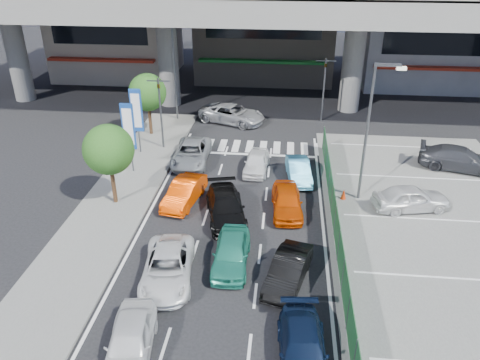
# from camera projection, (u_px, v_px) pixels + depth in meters

# --- Properties ---
(ground) EXTENTS (120.00, 120.00, 0.00)m
(ground) POSITION_uv_depth(u_px,v_px,m) (227.00, 252.00, 22.90)
(ground) COLOR black
(ground) RESTS_ON ground
(parking_lot) EXTENTS (12.00, 28.00, 0.06)m
(parking_lot) POSITION_uv_depth(u_px,v_px,m) (448.00, 241.00, 23.65)
(parking_lot) COLOR #5A5A58
(parking_lot) RESTS_ON ground
(sidewalk_left) EXTENTS (4.00, 30.00, 0.12)m
(sidewalk_left) POSITION_uv_depth(u_px,v_px,m) (116.00, 202.00, 27.04)
(sidewalk_left) COLOR #5A5A58
(sidewalk_left) RESTS_ON ground
(fence_run) EXTENTS (0.16, 22.00, 1.80)m
(fence_run) POSITION_uv_depth(u_px,v_px,m) (337.00, 231.00, 22.89)
(fence_run) COLOR #1C5128
(fence_run) RESTS_ON ground
(expressway) EXTENTS (64.00, 14.00, 10.75)m
(expressway) POSITION_uv_depth(u_px,v_px,m) (260.00, 4.00, 38.23)
(expressway) COLOR slate
(expressway) RESTS_ON ground
(building_west) EXTENTS (12.00, 10.90, 13.00)m
(building_west) POSITION_uv_depth(u_px,v_px,m) (115.00, 13.00, 49.52)
(building_west) COLOR #AC9F8B
(building_west) RESTS_ON ground
(building_center) EXTENTS (14.00, 10.90, 15.00)m
(building_center) POSITION_uv_depth(u_px,v_px,m) (267.00, 4.00, 48.49)
(building_center) COLOR gray
(building_center) RESTS_ON ground
(building_east) EXTENTS (12.00, 10.90, 12.00)m
(building_east) POSITION_uv_depth(u_px,v_px,m) (425.00, 23.00, 46.84)
(building_east) COLOR gray
(building_east) RESTS_ON ground
(traffic_light_left) EXTENTS (1.60, 1.24, 5.20)m
(traffic_light_left) POSITION_uv_depth(u_px,v_px,m) (159.00, 96.00, 32.22)
(traffic_light_left) COLOR #595B60
(traffic_light_left) RESTS_ON ground
(traffic_light_right) EXTENTS (1.60, 1.24, 5.20)m
(traffic_light_right) POSITION_uv_depth(u_px,v_px,m) (325.00, 74.00, 37.32)
(traffic_light_right) COLOR #595B60
(traffic_light_right) RESTS_ON ground
(street_lamp_right) EXTENTS (1.65, 0.22, 8.00)m
(street_lamp_right) POSITION_uv_depth(u_px,v_px,m) (371.00, 122.00, 25.33)
(street_lamp_right) COLOR #595B60
(street_lamp_right) RESTS_ON ground
(street_lamp_left) EXTENTS (1.65, 0.22, 8.00)m
(street_lamp_left) POSITION_uv_depth(u_px,v_px,m) (176.00, 63.00, 37.13)
(street_lamp_left) COLOR #595B60
(street_lamp_left) RESTS_ON ground
(signboard_near) EXTENTS (0.80, 0.14, 4.70)m
(signboard_near) POSITION_uv_depth(u_px,v_px,m) (129.00, 129.00, 29.18)
(signboard_near) COLOR #595B60
(signboard_near) RESTS_ON ground
(signboard_far) EXTENTS (0.80, 0.14, 4.70)m
(signboard_far) POSITION_uv_depth(u_px,v_px,m) (137.00, 112.00, 31.86)
(signboard_far) COLOR #595B60
(signboard_far) RESTS_ON ground
(tree_near) EXTENTS (2.80, 2.80, 4.80)m
(tree_near) POSITION_uv_depth(u_px,v_px,m) (109.00, 150.00, 25.50)
(tree_near) COLOR #382314
(tree_near) RESTS_ON ground
(tree_far) EXTENTS (2.80, 2.80, 4.80)m
(tree_far) POSITION_uv_depth(u_px,v_px,m) (148.00, 92.00, 34.82)
(tree_far) COLOR #382314
(tree_far) RESTS_ON ground
(van_white_back_left) EXTENTS (2.15, 4.23, 1.38)m
(van_white_back_left) POSITION_uv_depth(u_px,v_px,m) (130.00, 341.00, 16.96)
(van_white_back_left) COLOR silver
(van_white_back_left) RESTS_ON ground
(minivan_navy_back) EXTENTS (2.02, 4.40, 1.25)m
(minivan_navy_back) POSITION_uv_depth(u_px,v_px,m) (303.00, 350.00, 16.68)
(minivan_navy_back) COLOR black
(minivan_navy_back) RESTS_ON ground
(sedan_white_mid_left) EXTENTS (2.75, 4.93, 1.30)m
(sedan_white_mid_left) POSITION_uv_depth(u_px,v_px,m) (168.00, 267.00, 20.81)
(sedan_white_mid_left) COLOR silver
(sedan_white_mid_left) RESTS_ON ground
(taxi_teal_mid) EXTENTS (1.68, 4.07, 1.38)m
(taxi_teal_mid) POSITION_uv_depth(u_px,v_px,m) (231.00, 252.00, 21.72)
(taxi_teal_mid) COLOR #23836C
(taxi_teal_mid) RESTS_ON ground
(hatch_black_mid_right) EXTENTS (2.36, 4.19, 1.31)m
(hatch_black_mid_right) POSITION_uv_depth(u_px,v_px,m) (288.00, 271.00, 20.60)
(hatch_black_mid_right) COLOR black
(hatch_black_mid_right) RESTS_ON ground
(taxi_orange_left) EXTENTS (2.11, 4.24, 1.34)m
(taxi_orange_left) POSITION_uv_depth(u_px,v_px,m) (184.00, 192.00, 26.85)
(taxi_orange_left) COLOR #F14201
(taxi_orange_left) RESTS_ON ground
(sedan_black_mid) EXTENTS (3.02, 5.08, 1.38)m
(sedan_black_mid) POSITION_uv_depth(u_px,v_px,m) (226.00, 207.00, 25.33)
(sedan_black_mid) COLOR black
(sedan_black_mid) RESTS_ON ground
(taxi_orange_right) EXTENTS (1.94, 4.16, 1.38)m
(taxi_orange_right) POSITION_uv_depth(u_px,v_px,m) (287.00, 201.00, 25.94)
(taxi_orange_right) COLOR #C53F04
(taxi_orange_right) RESTS_ON ground
(wagon_silver_front_left) EXTENTS (2.39, 4.96, 1.36)m
(wagon_silver_front_left) POSITION_uv_depth(u_px,v_px,m) (191.00, 153.00, 31.67)
(wagon_silver_front_left) COLOR #989B9F
(wagon_silver_front_left) RESTS_ON ground
(sedan_white_front_mid) EXTENTS (1.69, 3.78, 1.26)m
(sedan_white_front_mid) POSITION_uv_depth(u_px,v_px,m) (256.00, 162.00, 30.53)
(sedan_white_front_mid) COLOR white
(sedan_white_front_mid) RESTS_ON ground
(kei_truck_front_right) EXTENTS (1.78, 3.92, 1.25)m
(kei_truck_front_right) POSITION_uv_depth(u_px,v_px,m) (299.00, 170.00, 29.45)
(kei_truck_front_right) COLOR #50B5E2
(kei_truck_front_right) RESTS_ON ground
(crossing_wagon_silver) EXTENTS (5.97, 4.26, 1.51)m
(crossing_wagon_silver) POSITION_uv_depth(u_px,v_px,m) (232.00, 114.00, 38.44)
(crossing_wagon_silver) COLOR gray
(crossing_wagon_silver) RESTS_ON ground
(parked_sedan_white) EXTENTS (4.47, 2.54, 1.43)m
(parked_sedan_white) POSITION_uv_depth(u_px,v_px,m) (411.00, 198.00, 26.05)
(parked_sedan_white) COLOR silver
(parked_sedan_white) RESTS_ON parking_lot
(parked_sedan_dgrey) EXTENTS (5.50, 3.35, 1.49)m
(parked_sedan_dgrey) POSITION_uv_depth(u_px,v_px,m) (460.00, 159.00, 30.58)
(parked_sedan_dgrey) COLOR #333439
(parked_sedan_dgrey) RESTS_ON parking_lot
(traffic_cone) EXTENTS (0.36, 0.36, 0.62)m
(traffic_cone) POSITION_uv_depth(u_px,v_px,m) (344.00, 194.00, 27.27)
(traffic_cone) COLOR red
(traffic_cone) RESTS_ON parking_lot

